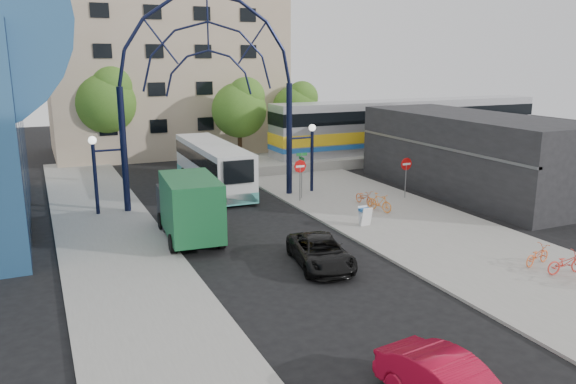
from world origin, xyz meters
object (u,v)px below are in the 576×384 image
tree_north_a (241,107)px  black_suv (321,252)px  stop_sign (300,170)px  green_truck (188,207)px  do_not_enter_sign (406,168)px  train_car (409,125)px  street_name_sign (302,166)px  bike_near_a (364,197)px  bike_far_c (537,255)px  tree_north_c (297,106)px  bike_far_a (566,263)px  city_bus (213,165)px  gateway_arch (209,57)px  tree_north_b (106,99)px  bike_near_b (380,202)px  sandwich_board (365,214)px

tree_north_a → black_suv: tree_north_a is taller
stop_sign → green_truck: green_truck is taller
do_not_enter_sign → train_car: (9.00, 12.00, 0.93)m
street_name_sign → black_suv: street_name_sign is taller
bike_near_a → bike_far_c: (1.29, -11.40, -0.01)m
stop_sign → bike_near_a: size_ratio=1.54×
tree_north_a → tree_north_c: (6.00, 2.00, -0.33)m
black_suv → bike_far_a: 9.76m
green_truck → street_name_sign: bearing=33.7°
tree_north_a → city_bus: (-5.00, -8.27, -3.01)m
tree_north_c → green_truck: 25.19m
train_car → bike_near_a: bearing=-134.5°
black_suv → gateway_arch: bearing=105.2°
tree_north_b → bike_near_b: size_ratio=4.72×
tree_north_c → green_truck: size_ratio=1.01×
do_not_enter_sign → gateway_arch: bearing=160.0°
train_car → black_suv: train_car is taller
gateway_arch → bike_near_b: bearing=-37.5°
gateway_arch → train_car: 22.27m
stop_sign → green_truck: 8.81m
green_truck → bike_near_b: size_ratio=3.79×
bike_near_b → bike_far_a: bearing=-98.7°
tree_north_b → bike_near_a: (11.73, -20.28, -4.72)m
gateway_arch → bike_near_a: (7.86, -4.35, -8.01)m
train_car → bike_far_c: (-10.86, -23.75, -2.36)m
gateway_arch → tree_north_a: 13.98m
do_not_enter_sign → tree_north_b: bearing=126.7°
tree_north_c → black_suv: tree_north_c is taller
gateway_arch → bike_near_a: size_ratio=8.41×
do_not_enter_sign → sandwich_board: 6.85m
bike_near_b → gateway_arch: bearing=125.7°
do_not_enter_sign → city_bus: bearing=142.2°
tree_north_b → bike_near_b: 25.28m
gateway_arch → stop_sign: (4.80, -2.00, -6.56)m
gateway_arch → green_truck: (-3.04, -6.01, -6.97)m
green_truck → black_suv: 7.22m
green_truck → train_car: bearing=35.8°
bike_far_a → bike_near_b: bearing=15.9°
street_name_sign → tree_north_b: size_ratio=0.35×
street_name_sign → black_suv: (-4.18, -10.50, -1.51)m
tree_north_c → bike_far_c: (-2.98, -29.68, -3.74)m
do_not_enter_sign → sandwich_board: do_not_enter_sign is taller
stop_sign → city_bus: (-3.68, 5.66, -0.40)m
do_not_enter_sign → tree_north_c: (1.12, 17.93, 2.30)m
street_name_sign → city_bus: (-4.08, 5.06, -0.54)m
city_bus → bike_near_a: bearing=-48.6°
bike_far_a → city_bus: bearing=29.6°
train_car → bike_near_a: size_ratio=15.47×
city_bus → black_suv: city_bus is taller
train_car → sandwich_board: bearing=-131.9°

